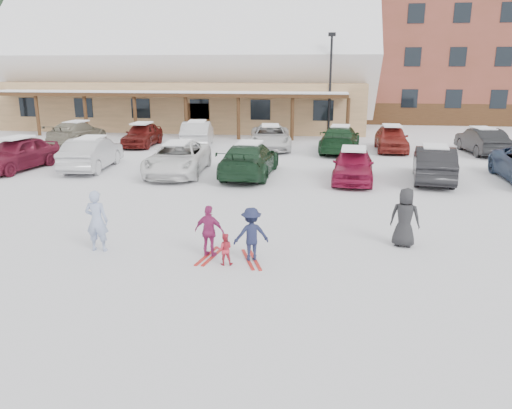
# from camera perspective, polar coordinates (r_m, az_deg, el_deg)

# --- Properties ---
(ground) EXTENTS (160.00, 160.00, 0.00)m
(ground) POSITION_cam_1_polar(r_m,az_deg,el_deg) (13.42, -1.86, -5.21)
(ground) COLOR white
(ground) RESTS_ON ground
(day_lodge) EXTENTS (29.12, 12.50, 10.38)m
(day_lodge) POSITION_cam_1_polar(r_m,az_deg,el_deg) (41.84, -7.87, 14.25)
(day_lodge) COLOR tan
(day_lodge) RESTS_ON ground
(alpine_hotel) EXTENTS (31.48, 14.01, 21.48)m
(alpine_hotel) POSITION_cam_1_polar(r_m,az_deg,el_deg) (51.95, 22.54, 18.67)
(alpine_hotel) COLOR brown
(alpine_hotel) RESTS_ON ground
(lamp_post) EXTENTS (0.50, 0.25, 6.94)m
(lamp_post) POSITION_cam_1_polar(r_m,az_deg,el_deg) (35.34, 8.49, 13.92)
(lamp_post) COLOR black
(lamp_post) RESTS_ON ground
(conifer_0) EXTENTS (4.40, 4.40, 10.20)m
(conifer_0) POSITION_cam_1_polar(r_m,az_deg,el_deg) (50.87, -26.75, 14.97)
(conifer_0) COLOR black
(conifer_0) RESTS_ON ground
(conifer_2) EXTENTS (5.28, 5.28, 12.24)m
(conifer_2) POSITION_cam_1_polar(r_m,az_deg,el_deg) (63.19, -23.75, 16.13)
(conifer_2) COLOR black
(conifer_2) RESTS_ON ground
(conifer_3) EXTENTS (3.96, 3.96, 9.18)m
(conifer_3) POSITION_cam_1_polar(r_m,az_deg,el_deg) (56.50, 12.18, 15.53)
(conifer_3) COLOR black
(conifer_3) RESTS_ON ground
(adult_skier) EXTENTS (0.61, 0.41, 1.65)m
(adult_skier) POSITION_cam_1_polar(r_m,az_deg,el_deg) (13.77, -17.74, -1.79)
(adult_skier) COLOR #94A5CC
(adult_skier) RESTS_ON ground
(toddler_red) EXTENTS (0.44, 0.37, 0.81)m
(toddler_red) POSITION_cam_1_polar(r_m,az_deg,el_deg) (12.34, -3.60, -5.10)
(toddler_red) COLOR #C92D3F
(toddler_red) RESTS_ON ground
(child_navy) EXTENTS (1.01, 0.78, 1.38)m
(child_navy) POSITION_cam_1_polar(r_m,az_deg,el_deg) (12.48, -0.55, -3.43)
(child_navy) COLOR #1A1F3D
(child_navy) RESTS_ON ground
(skis_child_navy) EXTENTS (0.65, 1.39, 0.03)m
(skis_child_navy) POSITION_cam_1_polar(r_m,az_deg,el_deg) (12.72, -0.54, -6.31)
(skis_child_navy) COLOR red
(skis_child_navy) RESTS_ON ground
(child_magenta) EXTENTS (0.85, 0.47, 1.36)m
(child_magenta) POSITION_cam_1_polar(r_m,az_deg,el_deg) (12.78, -5.34, -3.08)
(child_magenta) COLOR #9E2865
(child_magenta) RESTS_ON ground
(skis_child_magenta) EXTENTS (0.45, 1.41, 0.03)m
(skis_child_magenta) POSITION_cam_1_polar(r_m,az_deg,el_deg) (13.01, -5.27, -5.87)
(skis_child_magenta) COLOR red
(skis_child_magenta) RESTS_ON ground
(bystander_dark) EXTENTS (0.91, 0.72, 1.63)m
(bystander_dark) POSITION_cam_1_polar(r_m,az_deg,el_deg) (14.03, 16.66, -1.43)
(bystander_dark) COLOR #232325
(bystander_dark) RESTS_ON ground
(parked_car_0) EXTENTS (2.47, 4.73, 1.54)m
(parked_car_0) POSITION_cam_1_polar(r_m,az_deg,el_deg) (26.20, -25.63, 5.25)
(parked_car_0) COLOR maroon
(parked_car_0) RESTS_ON ground
(parked_car_1) EXTENTS (2.03, 4.75, 1.52)m
(parked_car_1) POSITION_cam_1_polar(r_m,az_deg,el_deg) (25.02, -18.25, 5.56)
(parked_car_1) COLOR #ABACAF
(parked_car_1) RESTS_ON ground
(parked_car_2) EXTENTS (2.73, 5.34, 1.44)m
(parked_car_2) POSITION_cam_1_polar(r_m,az_deg,el_deg) (22.99, -8.92, 5.23)
(parked_car_2) COLOR white
(parked_car_2) RESTS_ON ground
(parked_car_3) EXTENTS (2.34, 5.26, 1.50)m
(parked_car_3) POSITION_cam_1_polar(r_m,az_deg,el_deg) (22.29, -0.75, 5.17)
(parked_car_3) COLOR #183621
(parked_car_3) RESTS_ON ground
(parked_car_4) EXTENTS (1.95, 4.26, 1.42)m
(parked_car_4) POSITION_cam_1_polar(r_m,az_deg,el_deg) (21.63, 11.04, 4.46)
(parked_car_4) COLOR maroon
(parked_car_4) RESTS_ON ground
(parked_car_5) EXTENTS (2.21, 4.72, 1.50)m
(parked_car_5) POSITION_cam_1_polar(r_m,az_deg,el_deg) (22.60, 19.66, 4.41)
(parked_car_5) COLOR black
(parked_car_5) RESTS_ON ground
(parked_car_7) EXTENTS (2.21, 4.96, 1.41)m
(parked_car_7) POSITION_cam_1_polar(r_m,az_deg,el_deg) (33.81, -19.76, 7.73)
(parked_car_7) COLOR gray
(parked_car_7) RESTS_ON ground
(parked_car_8) EXTENTS (1.79, 4.21, 1.42)m
(parked_car_8) POSITION_cam_1_polar(r_m,az_deg,el_deg) (31.67, -12.88, 7.79)
(parked_car_8) COLOR #5C1512
(parked_car_8) RESTS_ON ground
(parked_car_9) EXTENTS (2.31, 4.88, 1.54)m
(parked_car_9) POSITION_cam_1_polar(r_m,az_deg,el_deg) (31.02, -6.71, 8.03)
(parked_car_9) COLOR #BBBCBF
(parked_car_9) RESTS_ON ground
(parked_car_10) EXTENTS (2.94, 5.32, 1.41)m
(parked_car_10) POSITION_cam_1_polar(r_m,az_deg,el_deg) (29.83, 1.64, 7.71)
(parked_car_10) COLOR silver
(parked_car_10) RESTS_ON ground
(parked_car_11) EXTENTS (2.58, 5.34, 1.50)m
(parked_car_11) POSITION_cam_1_polar(r_m,az_deg,el_deg) (29.06, 9.57, 7.38)
(parked_car_11) COLOR #15381D
(parked_car_11) RESTS_ON ground
(parked_car_12) EXTENTS (1.83, 4.36, 1.47)m
(parked_car_12) POSITION_cam_1_polar(r_m,az_deg,el_deg) (30.19, 15.21, 7.33)
(parked_car_12) COLOR maroon
(parked_car_12) RESTS_ON ground
(parked_car_13) EXTENTS (1.97, 4.52, 1.45)m
(parked_car_13) POSITION_cam_1_polar(r_m,az_deg,el_deg) (30.86, 24.37, 6.64)
(parked_car_13) COLOR black
(parked_car_13) RESTS_ON ground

